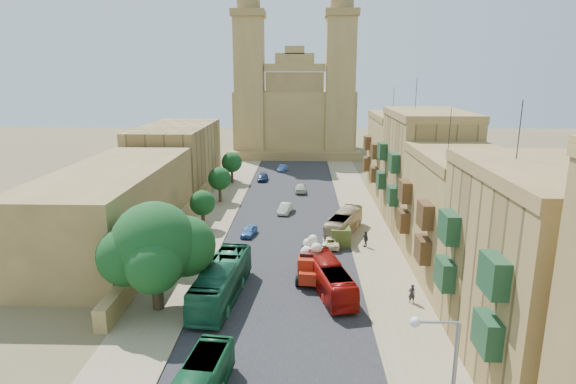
# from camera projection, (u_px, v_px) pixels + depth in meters

# --- Properties ---
(ground) EXTENTS (260.00, 260.00, 0.00)m
(ground) POSITION_uv_depth(u_px,v_px,m) (277.00, 337.00, 33.61)
(ground) COLOR brown
(road_surface) EXTENTS (14.00, 140.00, 0.01)m
(road_surface) POSITION_uv_depth(u_px,v_px,m) (289.00, 214.00, 62.70)
(road_surface) COLOR black
(road_surface) RESTS_ON ground
(sidewalk_east) EXTENTS (5.00, 140.00, 0.01)m
(sidewalk_east) POSITION_uv_depth(u_px,v_px,m) (362.00, 215.00, 62.43)
(sidewalk_east) COLOR #837556
(sidewalk_east) RESTS_ON ground
(sidewalk_west) EXTENTS (5.00, 140.00, 0.01)m
(sidewalk_west) POSITION_uv_depth(u_px,v_px,m) (217.00, 214.00, 62.98)
(sidewalk_west) COLOR #837556
(sidewalk_west) RESTS_ON ground
(kerb_east) EXTENTS (0.25, 140.00, 0.12)m
(kerb_east) POSITION_uv_depth(u_px,v_px,m) (343.00, 214.00, 62.49)
(kerb_east) COLOR #837556
(kerb_east) RESTS_ON ground
(kerb_west) EXTENTS (0.25, 140.00, 0.12)m
(kerb_west) POSITION_uv_depth(u_px,v_px,m) (236.00, 213.00, 62.89)
(kerb_west) COLOR #837556
(kerb_west) RESTS_ON ground
(townhouse_a) EXTENTS (9.00, 14.00, 16.40)m
(townhouse_a) POSITION_uv_depth(u_px,v_px,m) (540.00, 273.00, 28.69)
(townhouse_a) COLOR olive
(townhouse_a) RESTS_ON ground
(townhouse_b) EXTENTS (9.00, 14.00, 14.90)m
(townhouse_b) POSITION_uv_depth(u_px,v_px,m) (463.00, 216.00, 42.45)
(townhouse_b) COLOR olive
(townhouse_b) RESTS_ON ground
(townhouse_c) EXTENTS (9.00, 14.00, 17.40)m
(townhouse_c) POSITION_uv_depth(u_px,v_px,m) (425.00, 171.00, 55.72)
(townhouse_c) COLOR olive
(townhouse_c) RESTS_ON ground
(townhouse_d) EXTENTS (9.00, 14.00, 15.90)m
(townhouse_d) POSITION_uv_depth(u_px,v_px,m) (401.00, 157.00, 69.48)
(townhouse_d) COLOR olive
(townhouse_d) RESTS_ON ground
(west_wall) EXTENTS (1.00, 40.00, 1.80)m
(west_wall) POSITION_uv_depth(u_px,v_px,m) (174.00, 231.00, 53.15)
(west_wall) COLOR olive
(west_wall) RESTS_ON ground
(west_building_low) EXTENTS (10.00, 28.00, 8.40)m
(west_building_low) POSITION_uv_depth(u_px,v_px,m) (115.00, 207.00, 50.57)
(west_building_low) COLOR olive
(west_building_low) RESTS_ON ground
(west_building_mid) EXTENTS (10.00, 22.00, 10.00)m
(west_building_mid) POSITION_uv_depth(u_px,v_px,m) (177.00, 157.00, 75.59)
(west_building_mid) COLOR olive
(west_building_mid) RESTS_ON ground
(church) EXTENTS (28.00, 22.50, 36.30)m
(church) POSITION_uv_depth(u_px,v_px,m) (295.00, 111.00, 107.54)
(church) COLOR olive
(church) RESTS_ON ground
(ficus_tree) EXTENTS (8.62, 7.93, 8.62)m
(ficus_tree) POSITION_uv_depth(u_px,v_px,m) (156.00, 247.00, 36.54)
(ficus_tree) COLOR #362A1B
(ficus_tree) RESTS_ON ground
(street_tree_a) EXTENTS (3.03, 3.03, 4.66)m
(street_tree_a) POSITION_uv_depth(u_px,v_px,m) (176.00, 237.00, 44.79)
(street_tree_a) COLOR #362A1B
(street_tree_a) RESTS_ON ground
(street_tree_b) EXTENTS (3.00, 3.00, 4.61)m
(street_tree_b) POSITION_uv_depth(u_px,v_px,m) (202.00, 203.00, 56.43)
(street_tree_b) COLOR #362A1B
(street_tree_b) RESTS_ON ground
(street_tree_c) EXTENTS (3.26, 3.26, 5.01)m
(street_tree_c) POSITION_uv_depth(u_px,v_px,m) (220.00, 179.00, 68.00)
(street_tree_c) COLOR #362A1B
(street_tree_c) RESTS_ON ground
(street_tree_d) EXTENTS (3.39, 3.39, 5.21)m
(street_tree_d) POSITION_uv_depth(u_px,v_px,m) (232.00, 162.00, 79.60)
(street_tree_d) COLOR #362A1B
(street_tree_d) RESTS_ON ground
(streetlamp) EXTENTS (2.11, 0.44, 8.22)m
(streetlamp) POSITION_uv_depth(u_px,v_px,m) (442.00, 382.00, 20.49)
(streetlamp) COLOR gray
(streetlamp) RESTS_ON ground
(red_truck) EXTENTS (2.96, 6.36, 3.61)m
(red_truck) POSITION_uv_depth(u_px,v_px,m) (312.00, 259.00, 43.40)
(red_truck) COLOR #A11F0C
(red_truck) RESTS_ON ground
(olive_pickup) EXTENTS (2.27, 4.78, 1.95)m
(olive_pickup) POSITION_uv_depth(u_px,v_px,m) (339.00, 233.00, 52.61)
(olive_pickup) COLOR #3F4C1C
(olive_pickup) RESTS_ON ground
(bus_green_north) EXTENTS (3.74, 11.39, 3.11)m
(bus_green_north) POSITION_uv_depth(u_px,v_px,m) (222.00, 281.00, 39.03)
(bus_green_north) COLOR #1A5A3C
(bus_green_north) RESTS_ON ground
(bus_red_east) EXTENTS (4.18, 9.58, 2.60)m
(bus_red_east) POSITION_uv_depth(u_px,v_px,m) (329.00, 278.00, 40.28)
(bus_red_east) COLOR #920D09
(bus_red_east) RESTS_ON ground
(bus_cream_east) EXTENTS (5.17, 9.33, 2.55)m
(bus_cream_east) POSITION_uv_depth(u_px,v_px,m) (344.00, 223.00, 54.93)
(bus_cream_east) COLOR tan
(bus_cream_east) RESTS_ON ground
(car_blue_a) EXTENTS (1.91, 3.46, 1.11)m
(car_blue_a) POSITION_uv_depth(u_px,v_px,m) (249.00, 231.00, 54.41)
(car_blue_a) COLOR #3C72B9
(car_blue_a) RESTS_ON ground
(car_white_a) EXTENTS (2.14, 4.04, 1.26)m
(car_white_a) POSITION_uv_depth(u_px,v_px,m) (285.00, 208.00, 63.16)
(car_white_a) COLOR beige
(car_white_a) RESTS_ON ground
(car_cream) EXTENTS (2.15, 4.16, 1.12)m
(car_cream) POSITION_uv_depth(u_px,v_px,m) (331.00, 241.00, 51.02)
(car_cream) COLOR #F7EBBC
(car_cream) RESTS_ON ground
(car_dkblue) EXTENTS (1.68, 3.90, 1.12)m
(car_dkblue) POSITION_uv_depth(u_px,v_px,m) (263.00, 178.00, 81.86)
(car_dkblue) COLOR #112045
(car_dkblue) RESTS_ON ground
(car_white_b) EXTENTS (1.89, 4.27, 1.43)m
(car_white_b) POSITION_uv_depth(u_px,v_px,m) (300.00, 188.00, 74.04)
(car_white_b) COLOR beige
(car_white_b) RESTS_ON ground
(car_blue_b) EXTENTS (2.00, 3.62, 1.13)m
(car_blue_b) POSITION_uv_depth(u_px,v_px,m) (282.00, 168.00, 90.10)
(car_blue_b) COLOR #3F61A0
(car_blue_b) RESTS_ON ground
(pedestrian_a) EXTENTS (0.64, 0.48, 1.59)m
(pedestrian_a) POSITION_uv_depth(u_px,v_px,m) (412.00, 294.00, 38.49)
(pedestrian_a) COLOR black
(pedestrian_a) RESTS_ON ground
(pedestrian_c) EXTENTS (0.78, 1.09, 1.72)m
(pedestrian_c) POSITION_uv_depth(u_px,v_px,m) (365.00, 239.00, 50.87)
(pedestrian_c) COLOR #393A3F
(pedestrian_c) RESTS_ON ground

